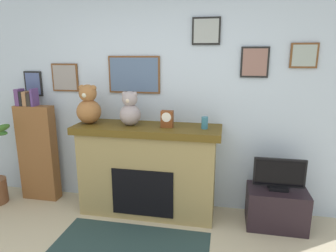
{
  "coord_description": "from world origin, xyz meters",
  "views": [
    {
      "loc": [
        0.75,
        -1.44,
        1.84
      ],
      "look_at": [
        0.13,
        1.69,
        1.07
      ],
      "focal_mm": 31.33,
      "sensor_mm": 36.0,
      "label": 1
    }
  ],
  "objects_px": {
    "mantel_clock": "(167,119)",
    "teddy_bear_brown": "(89,106)",
    "television": "(279,175)",
    "teddy_bear_grey": "(130,110)",
    "candle_jar": "(205,123)",
    "bookshelf": "(37,150)",
    "tv_stand": "(276,208)",
    "fireplace": "(148,169)"
  },
  "relations": [
    {
      "from": "mantel_clock",
      "to": "teddy_bear_brown",
      "type": "height_order",
      "value": "teddy_bear_brown"
    },
    {
      "from": "television",
      "to": "teddy_bear_grey",
      "type": "distance_m",
      "value": 1.77
    },
    {
      "from": "candle_jar",
      "to": "bookshelf",
      "type": "bearing_deg",
      "value": 178.05
    },
    {
      "from": "tv_stand",
      "to": "teddy_bear_grey",
      "type": "distance_m",
      "value": 1.94
    },
    {
      "from": "bookshelf",
      "to": "tv_stand",
      "type": "distance_m",
      "value": 2.97
    },
    {
      "from": "tv_stand",
      "to": "television",
      "type": "xyz_separation_m",
      "value": [
        0.0,
        -0.0,
        0.38
      ]
    },
    {
      "from": "mantel_clock",
      "to": "teddy_bear_grey",
      "type": "relative_size",
      "value": 0.47
    },
    {
      "from": "fireplace",
      "to": "mantel_clock",
      "type": "distance_m",
      "value": 0.66
    },
    {
      "from": "mantel_clock",
      "to": "teddy_bear_brown",
      "type": "distance_m",
      "value": 0.94
    },
    {
      "from": "fireplace",
      "to": "teddy_bear_grey",
      "type": "xyz_separation_m",
      "value": [
        -0.19,
        -0.02,
        0.7
      ]
    },
    {
      "from": "tv_stand",
      "to": "candle_jar",
      "type": "height_order",
      "value": "candle_jar"
    },
    {
      "from": "fireplace",
      "to": "mantel_clock",
      "type": "relative_size",
      "value": 9.11
    },
    {
      "from": "teddy_bear_brown",
      "to": "teddy_bear_grey",
      "type": "height_order",
      "value": "teddy_bear_brown"
    },
    {
      "from": "television",
      "to": "candle_jar",
      "type": "relative_size",
      "value": 4.01
    },
    {
      "from": "teddy_bear_brown",
      "to": "tv_stand",
      "type": "bearing_deg",
      "value": -0.71
    },
    {
      "from": "television",
      "to": "candle_jar",
      "type": "bearing_deg",
      "value": 177.96
    },
    {
      "from": "television",
      "to": "teddy_bear_brown",
      "type": "distance_m",
      "value": 2.25
    },
    {
      "from": "fireplace",
      "to": "mantel_clock",
      "type": "bearing_deg",
      "value": -4.67
    },
    {
      "from": "tv_stand",
      "to": "teddy_bear_grey",
      "type": "height_order",
      "value": "teddy_bear_grey"
    },
    {
      "from": "teddy_bear_brown",
      "to": "teddy_bear_grey",
      "type": "relative_size",
      "value": 1.17
    },
    {
      "from": "candle_jar",
      "to": "mantel_clock",
      "type": "relative_size",
      "value": 0.72
    },
    {
      "from": "fireplace",
      "to": "television",
      "type": "bearing_deg",
      "value": -1.83
    },
    {
      "from": "tv_stand",
      "to": "mantel_clock",
      "type": "xyz_separation_m",
      "value": [
        -1.22,
        0.03,
        0.94
      ]
    },
    {
      "from": "fireplace",
      "to": "teddy_bear_grey",
      "type": "height_order",
      "value": "teddy_bear_grey"
    },
    {
      "from": "mantel_clock",
      "to": "teddy_bear_grey",
      "type": "distance_m",
      "value": 0.44
    },
    {
      "from": "bookshelf",
      "to": "tv_stand",
      "type": "bearing_deg",
      "value": -1.95
    },
    {
      "from": "candle_jar",
      "to": "teddy_bear_brown",
      "type": "distance_m",
      "value": 1.35
    },
    {
      "from": "television",
      "to": "mantel_clock",
      "type": "distance_m",
      "value": 1.34
    },
    {
      "from": "teddy_bear_grey",
      "to": "fireplace",
      "type": "bearing_deg",
      "value": 5.39
    },
    {
      "from": "television",
      "to": "candle_jar",
      "type": "distance_m",
      "value": 0.97
    },
    {
      "from": "tv_stand",
      "to": "mantel_clock",
      "type": "height_order",
      "value": "mantel_clock"
    },
    {
      "from": "fireplace",
      "to": "television",
      "type": "xyz_separation_m",
      "value": [
        1.46,
        -0.05,
        0.06
      ]
    },
    {
      "from": "bookshelf",
      "to": "mantel_clock",
      "type": "bearing_deg",
      "value": -2.48
    },
    {
      "from": "mantel_clock",
      "to": "teddy_bear_brown",
      "type": "xyz_separation_m",
      "value": [
        -0.93,
        0.0,
        0.11
      ]
    },
    {
      "from": "candle_jar",
      "to": "teddy_bear_brown",
      "type": "xyz_separation_m",
      "value": [
        -1.34,
        -0.0,
        0.14
      ]
    },
    {
      "from": "candle_jar",
      "to": "mantel_clock",
      "type": "distance_m",
      "value": 0.42
    },
    {
      "from": "tv_stand",
      "to": "television",
      "type": "relative_size",
      "value": 1.17
    },
    {
      "from": "television",
      "to": "bookshelf",
      "type": "bearing_deg",
      "value": 178.02
    },
    {
      "from": "fireplace",
      "to": "tv_stand",
      "type": "height_order",
      "value": "fireplace"
    },
    {
      "from": "teddy_bear_brown",
      "to": "teddy_bear_grey",
      "type": "bearing_deg",
      "value": 0.01
    },
    {
      "from": "fireplace",
      "to": "teddy_bear_grey",
      "type": "bearing_deg",
      "value": -174.61
    },
    {
      "from": "bookshelf",
      "to": "candle_jar",
      "type": "relative_size",
      "value": 10.89
    }
  ]
}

